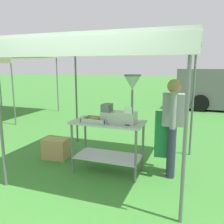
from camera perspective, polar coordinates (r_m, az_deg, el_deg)
ground_plane at (r=8.92m, az=10.04°, el=-0.97°), size 70.00×70.00×0.00m
stall_canopy at (r=4.05m, az=-0.52°, el=15.34°), size 2.81×2.53×2.21m
donut_cart at (r=4.11m, az=-0.96°, el=-5.52°), size 1.21×0.60×0.90m
donut_tray at (r=4.03m, az=-3.89°, el=-1.96°), size 0.42×0.31×0.07m
donut_fryer at (r=3.88m, az=2.45°, el=1.58°), size 0.63×0.28×0.79m
menu_sign at (r=3.77m, az=3.79°, el=-1.25°), size 0.13×0.05×0.29m
vendor at (r=4.04m, az=14.05°, el=-2.47°), size 0.46×0.54×1.61m
supply_crate at (r=4.94m, az=-13.20°, el=-8.46°), size 0.50×0.35×0.40m
neighbour_tent at (r=9.76m, az=-24.67°, el=11.62°), size 3.14×2.64×2.17m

